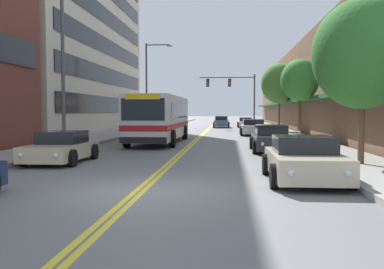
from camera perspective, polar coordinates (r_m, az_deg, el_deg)
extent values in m
plane|color=slate|center=(47.76, 2.17, 0.71)|extent=(240.00, 240.00, 0.00)
cube|color=gray|center=(48.59, -6.06, 0.84)|extent=(2.93, 106.00, 0.18)
cube|color=gray|center=(47.94, 10.51, 0.77)|extent=(2.93, 106.00, 0.18)
cube|color=yellow|center=(47.77, 2.05, 0.71)|extent=(0.14, 106.00, 0.01)
cube|color=yellow|center=(47.76, 2.29, 0.71)|extent=(0.14, 106.00, 0.01)
cube|color=beige|center=(43.24, -19.08, 15.98)|extent=(12.00, 27.11, 23.52)
cube|color=black|center=(40.10, -10.91, 3.92)|extent=(0.08, 24.94, 1.40)
cube|color=black|center=(40.22, -10.94, 7.64)|extent=(0.08, 24.94, 1.40)
cube|color=black|center=(40.51, -10.98, 11.33)|extent=(0.08, 24.94, 1.40)
cube|color=black|center=(40.97, -11.02, 14.95)|extent=(0.08, 24.94, 1.40)
cube|color=brown|center=(48.84, 17.28, 5.56)|extent=(8.00, 68.00, 8.41)
cube|color=#1E4C28|center=(48.04, 11.93, 4.12)|extent=(1.10, 61.20, 0.24)
cube|color=black|center=(48.20, 12.57, 6.86)|extent=(0.08, 61.20, 1.40)
cube|color=silver|center=(27.69, -4.26, 2.35)|extent=(2.52, 11.21, 2.61)
cube|color=#B21919|center=(27.71, -4.26, 1.27)|extent=(2.54, 11.23, 0.32)
cube|color=black|center=(28.24, -4.08, 3.22)|extent=(2.55, 8.75, 0.94)
cube|color=black|center=(22.15, -6.58, 3.36)|extent=(2.27, 0.04, 1.15)
cube|color=yellow|center=(22.16, -6.59, 5.04)|extent=(1.81, 0.06, 0.28)
cube|color=black|center=(22.19, -6.56, -0.77)|extent=(2.47, 0.08, 0.32)
cylinder|color=black|center=(24.25, -8.69, -0.52)|extent=(0.30, 1.00, 1.00)
cylinder|color=black|center=(23.78, -2.64, -0.56)|extent=(0.30, 1.00, 1.00)
cylinder|color=black|center=(30.99, -5.70, 0.29)|extent=(0.30, 1.00, 1.00)
cylinder|color=black|center=(30.62, -0.95, 0.27)|extent=(0.30, 1.00, 1.00)
cube|color=#BCAD89|center=(17.68, -17.06, -2.09)|extent=(1.80, 4.10, 0.58)
cube|color=black|center=(17.79, -16.89, -0.34)|extent=(1.55, 1.80, 0.48)
cylinder|color=black|center=(16.91, -21.56, -2.90)|extent=(0.22, 0.64, 0.64)
cylinder|color=black|center=(16.18, -15.70, -3.06)|extent=(0.22, 0.64, 0.64)
cylinder|color=black|center=(19.21, -18.19, -2.13)|extent=(0.22, 0.64, 0.64)
cylinder|color=black|center=(18.57, -12.94, -2.23)|extent=(0.22, 0.64, 0.64)
sphere|color=silver|center=(16.06, -21.91, -2.59)|extent=(0.16, 0.16, 0.16)
sphere|color=silver|center=(15.53, -17.75, -2.70)|extent=(0.16, 0.16, 0.16)
cube|color=red|center=(19.82, -16.57, -1.44)|extent=(0.18, 0.04, 0.10)
cube|color=red|center=(19.39, -13.01, -1.49)|extent=(0.18, 0.04, 0.10)
cube|color=black|center=(41.83, -4.15, 1.04)|extent=(1.80, 4.29, 0.64)
cube|color=black|center=(41.98, -4.11, 1.83)|extent=(1.55, 1.89, 0.50)
cylinder|color=black|center=(40.68, -5.72, 0.74)|extent=(0.22, 0.67, 0.67)
cylinder|color=black|center=(40.38, -3.15, 0.73)|extent=(0.22, 0.67, 0.67)
cylinder|color=black|center=(43.30, -5.08, 0.89)|extent=(0.22, 0.67, 0.67)
cylinder|color=black|center=(43.02, -2.66, 0.88)|extent=(0.22, 0.67, 0.67)
sphere|color=silver|center=(39.80, -5.53, 0.97)|extent=(0.16, 0.16, 0.16)
sphere|color=silver|center=(39.59, -3.74, 0.97)|extent=(0.16, 0.16, 0.16)
cube|color=red|center=(44.06, -4.54, 1.19)|extent=(0.18, 0.04, 0.10)
cube|color=red|center=(43.86, -2.87, 1.19)|extent=(0.18, 0.04, 0.10)
cube|color=beige|center=(12.78, 14.73, -3.82)|extent=(1.91, 4.10, 0.65)
cube|color=black|center=(12.89, 14.64, -1.25)|extent=(1.65, 1.81, 0.47)
cylinder|color=black|center=(11.42, 10.95, -5.48)|extent=(0.22, 0.67, 0.67)
cylinder|color=black|center=(11.79, 20.49, -5.36)|extent=(0.22, 0.67, 0.67)
cylinder|color=black|center=(13.93, 9.84, -3.92)|extent=(0.22, 0.67, 0.67)
cylinder|color=black|center=(14.23, 17.73, -3.87)|extent=(0.22, 0.67, 0.67)
sphere|color=silver|center=(10.64, 13.08, -5.01)|extent=(0.16, 0.16, 0.16)
sphere|color=silver|center=(10.92, 20.08, -4.92)|extent=(0.16, 0.16, 0.16)
cube|color=red|center=(14.72, 10.71, -2.74)|extent=(0.18, 0.04, 0.10)
cube|color=red|center=(14.92, 15.98, -2.72)|extent=(0.18, 0.04, 0.10)
cube|color=#B7B7BC|center=(36.26, 8.16, 0.74)|extent=(1.94, 4.20, 0.68)
cube|color=black|center=(36.41, 8.15, 1.66)|extent=(1.67, 1.85, 0.47)
cylinder|color=black|center=(34.93, 6.66, 0.35)|extent=(0.22, 0.69, 0.69)
cylinder|color=black|center=(35.05, 9.90, 0.34)|extent=(0.22, 0.69, 0.69)
cylinder|color=black|center=(37.53, 6.54, 0.55)|extent=(0.22, 0.69, 0.69)
cylinder|color=black|center=(37.64, 9.55, 0.53)|extent=(0.22, 0.69, 0.69)
sphere|color=silver|center=(34.11, 7.23, 0.65)|extent=(0.16, 0.16, 0.16)
sphere|color=silver|center=(34.20, 9.50, 0.64)|extent=(0.16, 0.16, 0.16)
cube|color=red|center=(38.34, 6.94, 0.93)|extent=(0.18, 0.04, 0.10)
cube|color=red|center=(38.41, 9.02, 0.92)|extent=(0.18, 0.04, 0.10)
cube|color=#232328|center=(21.89, 10.51, -0.89)|extent=(1.74, 4.47, 0.66)
cube|color=black|center=(22.04, 10.48, 0.64)|extent=(1.50, 1.97, 0.50)
cylinder|color=black|center=(20.46, 8.40, -1.67)|extent=(0.22, 0.66, 0.66)
cylinder|color=black|center=(20.64, 13.35, -1.67)|extent=(0.22, 0.66, 0.66)
cylinder|color=black|center=(23.21, 7.98, -1.09)|extent=(0.22, 0.66, 0.66)
cylinder|color=black|center=(23.38, 12.35, -1.10)|extent=(0.22, 0.66, 0.66)
sphere|color=silver|center=(19.59, 9.38, -1.26)|extent=(0.16, 0.16, 0.16)
sphere|color=silver|center=(19.73, 12.91, -1.26)|extent=(0.16, 0.16, 0.16)
cube|color=red|center=(24.07, 8.50, -0.43)|extent=(0.18, 0.04, 0.10)
cube|color=red|center=(24.18, 11.47, -0.45)|extent=(0.18, 0.04, 0.10)
cube|color=white|center=(53.69, 7.14, 1.46)|extent=(1.74, 4.30, 0.59)
cube|color=black|center=(53.85, 7.14, 2.03)|extent=(1.50, 1.89, 0.46)
cylinder|color=black|center=(52.33, 6.22, 1.27)|extent=(0.22, 0.66, 0.66)
cylinder|color=black|center=(52.40, 8.17, 1.25)|extent=(0.22, 0.66, 0.66)
cylinder|color=black|center=(55.00, 6.15, 1.36)|extent=(0.22, 0.66, 0.66)
cylinder|color=black|center=(55.07, 8.01, 1.35)|extent=(0.22, 0.66, 0.66)
sphere|color=silver|center=(51.50, 6.56, 1.43)|extent=(0.16, 0.16, 0.16)
sphere|color=silver|center=(51.55, 7.91, 1.42)|extent=(0.16, 0.16, 0.16)
cube|color=red|center=(55.83, 6.41, 1.56)|extent=(0.18, 0.04, 0.10)
cube|color=red|center=(55.87, 7.70, 1.56)|extent=(0.18, 0.04, 0.10)
cube|color=#475675|center=(52.71, 3.95, 1.52)|extent=(1.73, 4.35, 0.72)
cube|color=black|center=(52.87, 3.95, 2.19)|extent=(1.49, 1.91, 0.50)
cylinder|color=black|center=(51.39, 2.93, 1.25)|extent=(0.22, 0.66, 0.66)
cylinder|color=black|center=(51.36, 4.91, 1.24)|extent=(0.22, 0.66, 0.66)
cylinder|color=black|center=(54.08, 3.03, 1.34)|extent=(0.22, 0.66, 0.66)
cylinder|color=black|center=(54.05, 4.91, 1.33)|extent=(0.22, 0.66, 0.66)
sphere|color=silver|center=(50.53, 3.22, 1.49)|extent=(0.16, 0.16, 0.16)
sphere|color=silver|center=(50.51, 4.59, 1.49)|extent=(0.16, 0.16, 0.16)
cube|color=red|center=(54.90, 3.33, 1.62)|extent=(0.18, 0.04, 0.10)
cube|color=red|center=(54.88, 4.63, 1.62)|extent=(0.18, 0.04, 0.10)
cylinder|color=#47474C|center=(49.55, 8.31, 4.37)|extent=(0.18, 0.18, 6.23)
cylinder|color=#47474C|center=(49.60, 4.68, 7.59)|extent=(6.28, 0.11, 0.11)
cube|color=black|center=(49.56, 5.04, 6.90)|extent=(0.34, 0.26, 0.92)
sphere|color=red|center=(49.42, 5.05, 7.23)|extent=(0.18, 0.18, 0.18)
sphere|color=yellow|center=(49.40, 5.04, 6.91)|extent=(0.18, 0.18, 0.18)
sphere|color=green|center=(49.38, 5.04, 6.59)|extent=(0.18, 0.18, 0.18)
cylinder|color=black|center=(49.59, 5.05, 7.51)|extent=(0.02, 0.02, 0.14)
cube|color=black|center=(49.61, 2.12, 6.90)|extent=(0.34, 0.26, 0.92)
sphere|color=red|center=(49.47, 2.11, 7.23)|extent=(0.18, 0.18, 0.18)
sphere|color=yellow|center=(49.45, 2.11, 6.91)|extent=(0.18, 0.18, 0.18)
sphere|color=green|center=(49.44, 2.11, 6.60)|extent=(0.18, 0.18, 0.18)
cylinder|color=black|center=(49.65, 2.12, 7.51)|extent=(0.02, 0.02, 0.14)
cylinder|color=#47474C|center=(20.64, -16.84, 9.41)|extent=(0.16, 0.16, 8.67)
cylinder|color=#47474C|center=(39.85, -6.09, 6.13)|extent=(0.16, 0.16, 8.24)
cylinder|color=#47474C|center=(40.06, -4.55, 11.83)|extent=(2.19, 0.10, 0.10)
ellipsoid|color=#B2B2B7|center=(39.88, -2.97, 11.73)|extent=(0.56, 0.28, 0.20)
cylinder|color=brown|center=(16.20, 21.65, 0.53)|extent=(0.22, 0.22, 2.36)
ellipsoid|color=#2D6B28|center=(16.31, 21.84, 9.95)|extent=(3.51, 3.51, 3.87)
cylinder|color=brown|center=(29.25, 14.13, 2.19)|extent=(0.26, 0.26, 2.83)
ellipsoid|color=#387F33|center=(29.31, 14.19, 7.05)|extent=(2.52, 2.52, 2.77)
cylinder|color=brown|center=(40.73, 11.54, 2.56)|extent=(0.18, 0.18, 2.96)
ellipsoid|color=#42752D|center=(40.81, 11.58, 6.67)|extent=(3.41, 3.41, 3.75)
cylinder|color=#B7B7BC|center=(23.11, 14.08, -0.73)|extent=(0.23, 0.23, 0.66)
sphere|color=#B7B7BC|center=(23.09, 14.09, 0.24)|extent=(0.21, 0.21, 0.21)
cylinder|color=#B7B7BC|center=(23.09, 13.70, -0.55)|extent=(0.08, 0.11, 0.11)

